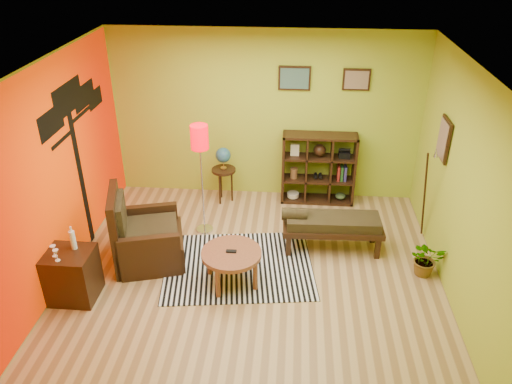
# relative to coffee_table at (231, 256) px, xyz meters

# --- Properties ---
(ground) EXTENTS (5.00, 5.00, 0.00)m
(ground) POSITION_rel_coffee_table_xyz_m (0.26, 0.25, -0.41)
(ground) COLOR tan
(ground) RESTS_ON ground
(room_shell) EXTENTS (5.04, 4.54, 2.82)m
(room_shell) POSITION_rel_coffee_table_xyz_m (0.17, 0.26, 1.39)
(room_shell) COLOR #9EB229
(room_shell) RESTS_ON ground
(zebra_rug) EXTENTS (2.21, 1.82, 0.01)m
(zebra_rug) POSITION_rel_coffee_table_xyz_m (0.05, 0.34, -0.41)
(zebra_rug) COLOR silver
(zebra_rug) RESTS_ON ground
(coffee_table) EXTENTS (0.78, 0.78, 0.50)m
(coffee_table) POSITION_rel_coffee_table_xyz_m (0.00, 0.00, 0.00)
(coffee_table) COLOR brown
(coffee_table) RESTS_ON ground
(armchair) EXTENTS (1.11, 1.10, 1.10)m
(armchair) POSITION_rel_coffee_table_xyz_m (-1.26, 0.38, -0.08)
(armchair) COLOR black
(armchair) RESTS_ON ground
(side_cabinet) EXTENTS (0.57, 0.51, 0.98)m
(side_cabinet) POSITION_rel_coffee_table_xyz_m (-1.94, -0.45, -0.07)
(side_cabinet) COLOR black
(side_cabinet) RESTS_ON ground
(floor_lamp) EXTENTS (0.26, 0.26, 1.72)m
(floor_lamp) POSITION_rel_coffee_table_xyz_m (-0.58, 1.20, 0.98)
(floor_lamp) COLOR silver
(floor_lamp) RESTS_ON ground
(globe_table) EXTENTS (0.40, 0.40, 0.97)m
(globe_table) POSITION_rel_coffee_table_xyz_m (-0.40, 2.14, 0.32)
(globe_table) COLOR black
(globe_table) RESTS_ON ground
(cube_shelf) EXTENTS (1.20, 0.35, 1.20)m
(cube_shelf) POSITION_rel_coffee_table_xyz_m (1.18, 2.28, 0.19)
(cube_shelf) COLOR black
(cube_shelf) RESTS_ON ground
(bench) EXTENTS (1.45, 0.55, 0.66)m
(bench) POSITION_rel_coffee_table_xyz_m (1.30, 0.87, 0.01)
(bench) COLOR black
(bench) RESTS_ON ground
(potted_plant) EXTENTS (0.45, 0.50, 0.39)m
(potted_plant) POSITION_rel_coffee_table_xyz_m (2.56, 0.38, -0.22)
(potted_plant) COLOR #26661E
(potted_plant) RESTS_ON ground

